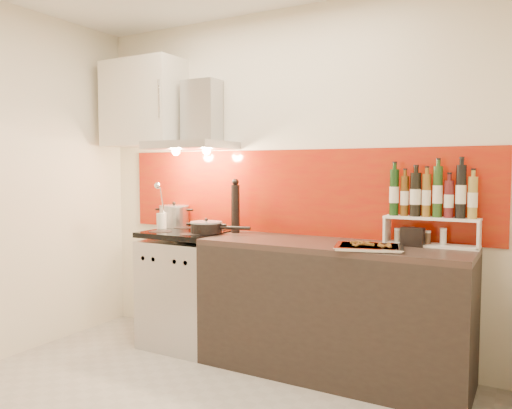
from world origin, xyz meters
The scene contains 13 objects.
back_wall centered at (0.00, 1.40, 1.30)m, with size 3.40×0.02×2.60m, color silver.
backsplash centered at (0.05, 1.39, 1.22)m, with size 3.00×0.02×0.64m, color #A00E08.
range_stove centered at (-0.70, 1.10, 0.44)m, with size 0.60×0.60×0.91m.
counter centered at (0.50, 1.10, 0.45)m, with size 1.80×0.60×0.90m.
range_hood centered at (-0.70, 1.24, 1.74)m, with size 0.62×0.50×0.61m.
upper_cabinet centered at (-1.25, 1.22, 1.95)m, with size 0.70×0.35×0.72m, color beige.
stock_pot centered at (-0.98, 1.28, 1.00)m, with size 0.25×0.25×0.21m.
saute_pan centered at (-0.49, 1.06, 0.95)m, with size 0.46×0.24×0.11m.
utensil_jar centered at (-0.98, 1.11, 1.02)m, with size 0.08×0.12×0.39m.
pepper_mill centered at (-0.35, 1.24, 1.10)m, with size 0.07×0.07×0.42m.
step_shelf centered at (1.10, 1.27, 1.15)m, with size 0.58×0.16×0.52m.
caddy_box centered at (1.00, 1.21, 0.96)m, with size 0.14×0.06×0.12m, color black.
baking_tray centered at (0.80, 0.96, 0.92)m, with size 0.47×0.41×0.03m.
Camera 1 is at (1.68, -2.04, 1.39)m, focal length 35.00 mm.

